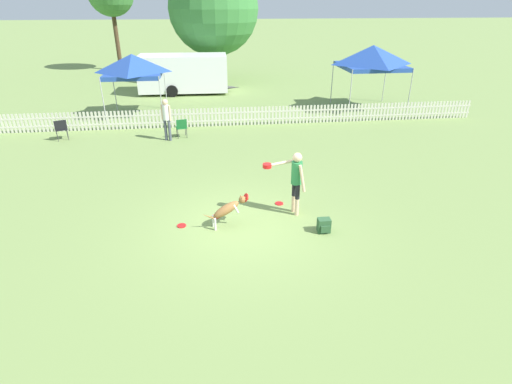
{
  "coord_description": "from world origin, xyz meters",
  "views": [
    {
      "loc": [
        -0.74,
        -8.76,
        5.19
      ],
      "look_at": [
        0.35,
        0.22,
        0.82
      ],
      "focal_mm": 28.0,
      "sensor_mm": 36.0,
      "label": 1
    }
  ],
  "objects_px": {
    "canopy_tent_secondary": "(133,65)",
    "equipment_trailer": "(183,73)",
    "handler_person": "(295,176)",
    "frisbee_midfield": "(216,216)",
    "frisbee_near_handler": "(279,203)",
    "spectator_standing": "(166,116)",
    "leaping_dog": "(228,208)",
    "folding_chair_center": "(61,128)",
    "canopy_tent_main": "(372,57)",
    "frisbee_near_dog": "(182,226)",
    "backpack_on_grass": "(324,226)",
    "folding_chair_blue_left": "(181,126)",
    "tree_left_grove": "(214,9)"
  },
  "relations": [
    {
      "from": "canopy_tent_secondary",
      "to": "equipment_trailer",
      "type": "bearing_deg",
      "value": 69.01
    },
    {
      "from": "handler_person",
      "to": "frisbee_midfield",
      "type": "height_order",
      "value": "handler_person"
    },
    {
      "from": "frisbee_near_handler",
      "to": "spectator_standing",
      "type": "relative_size",
      "value": 0.14
    },
    {
      "from": "handler_person",
      "to": "leaping_dog",
      "type": "height_order",
      "value": "handler_person"
    },
    {
      "from": "folding_chair_center",
      "to": "canopy_tent_main",
      "type": "xyz_separation_m",
      "value": [
        14.24,
        3.5,
        2.1
      ]
    },
    {
      "from": "leaping_dog",
      "to": "frisbee_near_dog",
      "type": "xyz_separation_m",
      "value": [
        -1.2,
        0.12,
        -0.48
      ]
    },
    {
      "from": "backpack_on_grass",
      "to": "spectator_standing",
      "type": "distance_m",
      "value": 8.91
    },
    {
      "from": "equipment_trailer",
      "to": "backpack_on_grass",
      "type": "bearing_deg",
      "value": -75.36
    },
    {
      "from": "frisbee_near_handler",
      "to": "frisbee_near_dog",
      "type": "distance_m",
      "value": 2.83
    },
    {
      "from": "folding_chair_center",
      "to": "folding_chair_blue_left",
      "type": "bearing_deg",
      "value": 155.13
    },
    {
      "from": "frisbee_midfield",
      "to": "tree_left_grove",
      "type": "distance_m",
      "value": 20.23
    },
    {
      "from": "equipment_trailer",
      "to": "spectator_standing",
      "type": "bearing_deg",
      "value": -90.56
    },
    {
      "from": "folding_chair_center",
      "to": "canopy_tent_main",
      "type": "bearing_deg",
      "value": 172.06
    },
    {
      "from": "handler_person",
      "to": "folding_chair_center",
      "type": "distance_m",
      "value": 10.87
    },
    {
      "from": "canopy_tent_main",
      "to": "equipment_trailer",
      "type": "bearing_deg",
      "value": 151.23
    },
    {
      "from": "handler_person",
      "to": "canopy_tent_main",
      "type": "height_order",
      "value": "canopy_tent_main"
    },
    {
      "from": "frisbee_near_handler",
      "to": "tree_left_grove",
      "type": "relative_size",
      "value": 0.03
    },
    {
      "from": "backpack_on_grass",
      "to": "folding_chair_blue_left",
      "type": "relative_size",
      "value": 0.45
    },
    {
      "from": "frisbee_midfield",
      "to": "folding_chair_center",
      "type": "bearing_deg",
      "value": 129.86
    },
    {
      "from": "canopy_tent_secondary",
      "to": "frisbee_midfield",
      "type": "bearing_deg",
      "value": -72.05
    },
    {
      "from": "frisbee_near_handler",
      "to": "canopy_tent_main",
      "type": "xyz_separation_m",
      "value": [
        6.43,
        10.17,
        2.6
      ]
    },
    {
      "from": "folding_chair_center",
      "to": "equipment_trailer",
      "type": "relative_size",
      "value": 0.14
    },
    {
      "from": "handler_person",
      "to": "equipment_trailer",
      "type": "bearing_deg",
      "value": -1.62
    },
    {
      "from": "backpack_on_grass",
      "to": "handler_person",
      "type": "bearing_deg",
      "value": 118.36
    },
    {
      "from": "frisbee_midfield",
      "to": "equipment_trailer",
      "type": "distance_m",
      "value": 16.11
    },
    {
      "from": "handler_person",
      "to": "backpack_on_grass",
      "type": "relative_size",
      "value": 4.78
    },
    {
      "from": "canopy_tent_main",
      "to": "canopy_tent_secondary",
      "type": "bearing_deg",
      "value": -179.92
    },
    {
      "from": "handler_person",
      "to": "folding_chair_blue_left",
      "type": "height_order",
      "value": "handler_person"
    },
    {
      "from": "folding_chair_center",
      "to": "backpack_on_grass",
      "type": "bearing_deg",
      "value": 114.45
    },
    {
      "from": "folding_chair_blue_left",
      "to": "tree_left_grove",
      "type": "relative_size",
      "value": 0.1
    },
    {
      "from": "frisbee_midfield",
      "to": "tree_left_grove",
      "type": "height_order",
      "value": "tree_left_grove"
    },
    {
      "from": "frisbee_near_dog",
      "to": "spectator_standing",
      "type": "relative_size",
      "value": 0.14
    },
    {
      "from": "leaping_dog",
      "to": "frisbee_near_dog",
      "type": "height_order",
      "value": "leaping_dog"
    },
    {
      "from": "leaping_dog",
      "to": "tree_left_grove",
      "type": "xyz_separation_m",
      "value": [
        0.34,
        20.17,
        4.16
      ]
    },
    {
      "from": "canopy_tent_main",
      "to": "backpack_on_grass",
      "type": "bearing_deg",
      "value": -115.43
    },
    {
      "from": "handler_person",
      "to": "frisbee_midfield",
      "type": "bearing_deg",
      "value": 74.86
    },
    {
      "from": "folding_chair_center",
      "to": "tree_left_grove",
      "type": "height_order",
      "value": "tree_left_grove"
    },
    {
      "from": "tree_left_grove",
      "to": "frisbee_near_dog",
      "type": "bearing_deg",
      "value": -94.38
    },
    {
      "from": "handler_person",
      "to": "frisbee_near_handler",
      "type": "xyz_separation_m",
      "value": [
        -0.27,
        0.58,
        -1.08
      ]
    },
    {
      "from": "frisbee_near_handler",
      "to": "spectator_standing",
      "type": "height_order",
      "value": "spectator_standing"
    },
    {
      "from": "handler_person",
      "to": "leaping_dog",
      "type": "xyz_separation_m",
      "value": [
        -1.75,
        -0.45,
        -0.6
      ]
    },
    {
      "from": "frisbee_midfield",
      "to": "folding_chair_blue_left",
      "type": "height_order",
      "value": "folding_chair_blue_left"
    },
    {
      "from": "handler_person",
      "to": "spectator_standing",
      "type": "xyz_separation_m",
      "value": [
        -3.8,
        6.69,
        -0.07
      ]
    },
    {
      "from": "leaping_dog",
      "to": "backpack_on_grass",
      "type": "bearing_deg",
      "value": 61.83
    },
    {
      "from": "frisbee_near_handler",
      "to": "canopy_tent_secondary",
      "type": "height_order",
      "value": "canopy_tent_secondary"
    },
    {
      "from": "handler_person",
      "to": "canopy_tent_main",
      "type": "bearing_deg",
      "value": -43.7
    },
    {
      "from": "canopy_tent_secondary",
      "to": "equipment_trailer",
      "type": "xyz_separation_m",
      "value": [
        2.04,
        5.31,
        -1.23
      ]
    },
    {
      "from": "frisbee_near_dog",
      "to": "spectator_standing",
      "type": "xyz_separation_m",
      "value": [
        -0.85,
        7.02,
        1.01
      ]
    },
    {
      "from": "folding_chair_blue_left",
      "to": "spectator_standing",
      "type": "bearing_deg",
      "value": 17.05
    },
    {
      "from": "frisbee_near_dog",
      "to": "tree_left_grove",
      "type": "xyz_separation_m",
      "value": [
        1.54,
        20.05,
        4.64
      ]
    }
  ]
}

